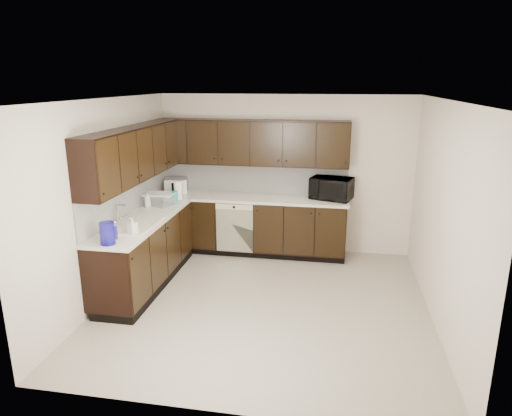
{
  "coord_description": "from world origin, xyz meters",
  "views": [
    {
      "loc": [
        0.8,
        -5.14,
        2.71
      ],
      "look_at": [
        -0.22,
        0.6,
        1.07
      ],
      "focal_mm": 32.0,
      "sensor_mm": 36.0,
      "label": 1
    }
  ],
  "objects_px": {
    "toaster_oven": "(176,185)",
    "blue_pitcher": "(107,233)",
    "sink": "(134,230)",
    "microwave": "(331,188)",
    "storage_bin": "(160,199)"
  },
  "relations": [
    {
      "from": "microwave",
      "to": "blue_pitcher",
      "type": "relative_size",
      "value": 2.41
    },
    {
      "from": "toaster_oven",
      "to": "blue_pitcher",
      "type": "distance_m",
      "value": 2.47
    },
    {
      "from": "sink",
      "to": "storage_bin",
      "type": "height_order",
      "value": "sink"
    },
    {
      "from": "blue_pitcher",
      "to": "sink",
      "type": "bearing_deg",
      "value": 68.91
    },
    {
      "from": "microwave",
      "to": "storage_bin",
      "type": "height_order",
      "value": "microwave"
    },
    {
      "from": "sink",
      "to": "microwave",
      "type": "bearing_deg",
      "value": 36.04
    },
    {
      "from": "microwave",
      "to": "blue_pitcher",
      "type": "bearing_deg",
      "value": -117.56
    },
    {
      "from": "sink",
      "to": "storage_bin",
      "type": "bearing_deg",
      "value": 92.45
    },
    {
      "from": "microwave",
      "to": "toaster_oven",
      "type": "xyz_separation_m",
      "value": [
        -2.5,
        0.01,
        -0.06
      ]
    },
    {
      "from": "microwave",
      "to": "blue_pitcher",
      "type": "height_order",
      "value": "microwave"
    },
    {
      "from": "sink",
      "to": "microwave",
      "type": "xyz_separation_m",
      "value": [
        2.43,
        1.77,
        0.23
      ]
    },
    {
      "from": "microwave",
      "to": "blue_pitcher",
      "type": "distance_m",
      "value": 3.45
    },
    {
      "from": "sink",
      "to": "blue_pitcher",
      "type": "bearing_deg",
      "value": -89.03
    },
    {
      "from": "microwave",
      "to": "toaster_oven",
      "type": "distance_m",
      "value": 2.5
    },
    {
      "from": "toaster_oven",
      "to": "blue_pitcher",
      "type": "relative_size",
      "value": 1.42
    }
  ]
}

